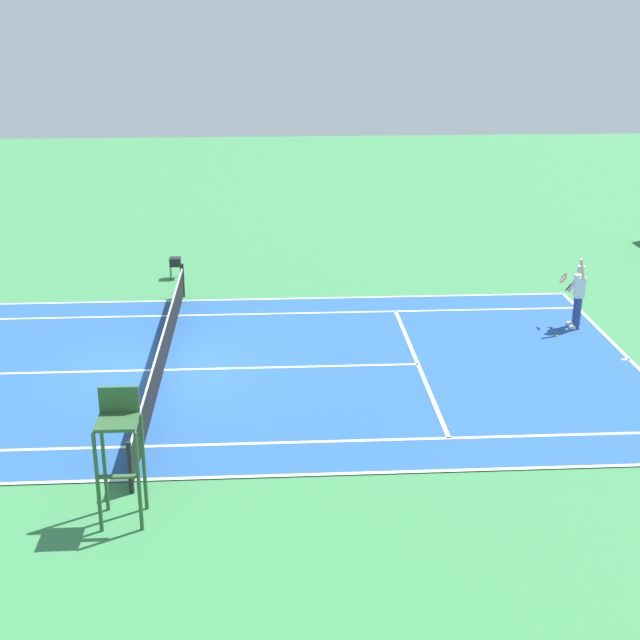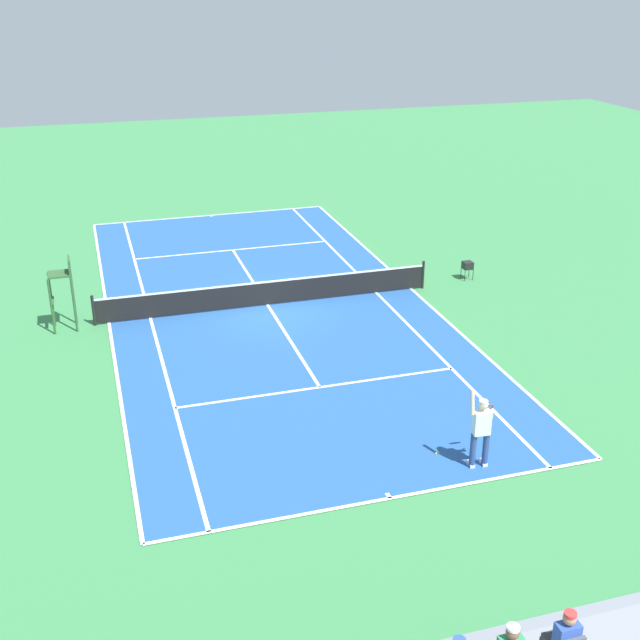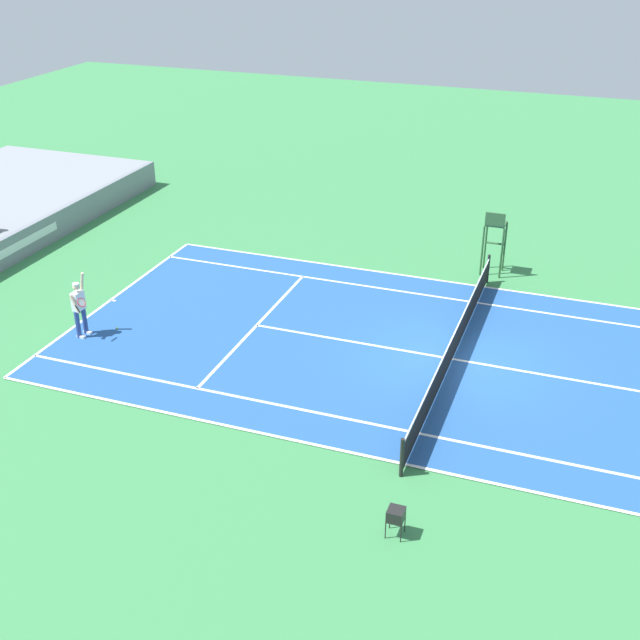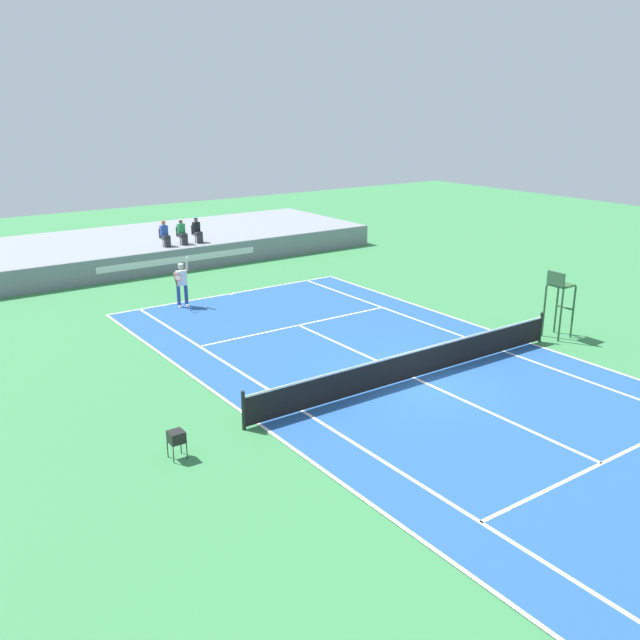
# 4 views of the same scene
# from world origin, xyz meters

# --- Properties ---
(ground_plane) EXTENTS (80.00, 80.00, 0.00)m
(ground_plane) POSITION_xyz_m (0.00, 0.00, 0.00)
(ground_plane) COLOR #387F47
(court) EXTENTS (11.08, 23.88, 0.03)m
(court) POSITION_xyz_m (0.00, 0.00, 0.01)
(court) COLOR #235193
(court) RESTS_ON ground
(net) EXTENTS (11.98, 0.10, 1.07)m
(net) POSITION_xyz_m (0.00, 0.00, 0.52)
(net) COLOR black
(net) RESTS_ON ground
(tennis_player) EXTENTS (0.79, 0.62, 2.08)m
(tennis_player) POSITION_xyz_m (-2.50, 11.28, 0.99)
(tennis_player) COLOR navy
(tennis_player) RESTS_ON ground
(tennis_ball) EXTENTS (0.07, 0.07, 0.07)m
(tennis_ball) POSITION_xyz_m (-1.75, 10.53, 0.03)
(tennis_ball) COLOR #D1E533
(tennis_ball) RESTS_ON ground
(umpire_chair) EXTENTS (0.77, 0.77, 2.44)m
(umpire_chair) POSITION_xyz_m (6.80, 0.00, 1.56)
(umpire_chair) COLOR #2D562D
(umpire_chair) RESTS_ON ground
(ball_hopper) EXTENTS (0.36, 0.36, 0.70)m
(ball_hopper) POSITION_xyz_m (-7.97, -0.41, 0.57)
(ball_hopper) COLOR black
(ball_hopper) RESTS_ON ground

